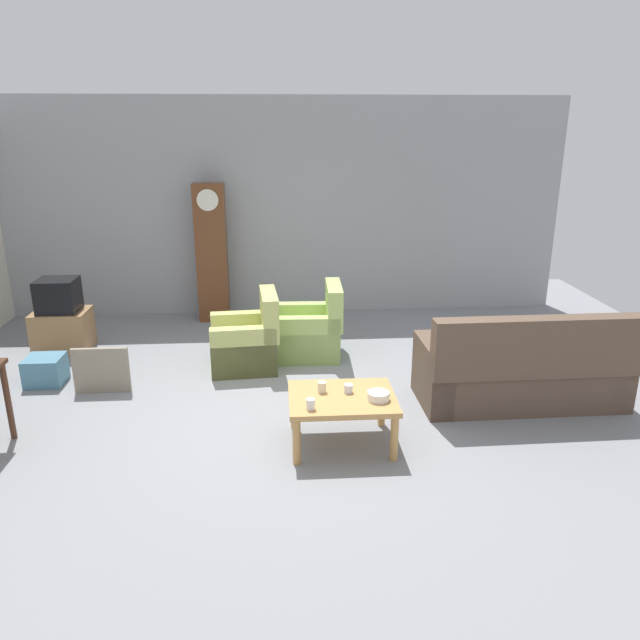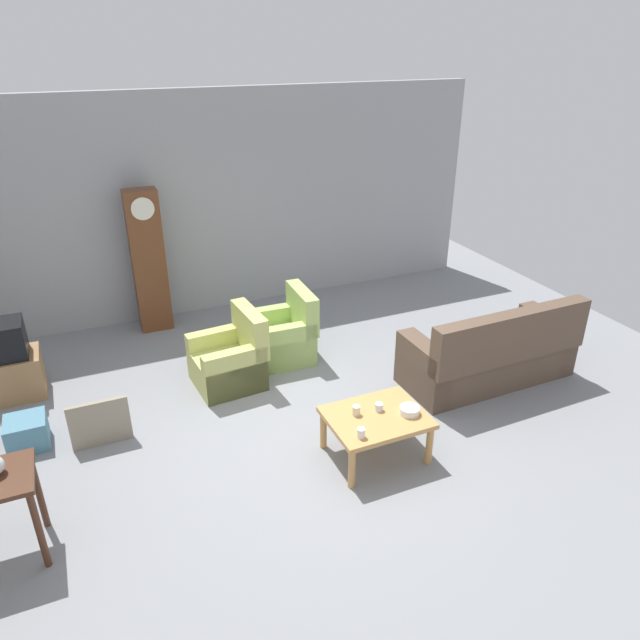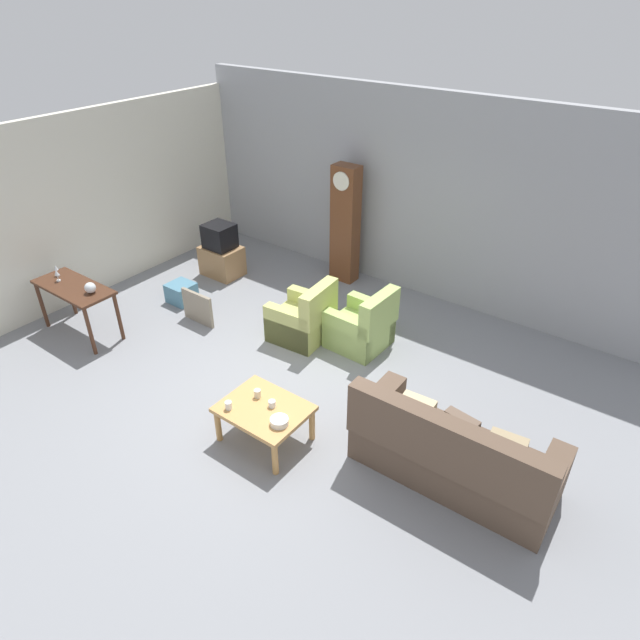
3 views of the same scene
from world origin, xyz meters
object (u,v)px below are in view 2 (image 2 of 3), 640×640
at_px(framed_picture_leaning, 100,423).
at_px(storage_box_blue, 27,432).
at_px(coffee_table_wood, 376,421).
at_px(armchair_olive_near, 231,361).
at_px(cup_cream_tall, 356,410).
at_px(tv_crt, 2,340).
at_px(cup_white_porcelain, 361,433).
at_px(tv_stand_cabinet, 12,376).
at_px(armchair_olive_far, 283,337).
at_px(bowl_white_stacked, 410,410).
at_px(couch_floral, 491,355).
at_px(grandfather_clock, 148,262).
at_px(cup_blue_rimmed, 379,407).

distance_m(framed_picture_leaning, storage_box_blue, 0.76).
relative_size(framed_picture_leaning, storage_box_blue, 1.50).
bearing_deg(coffee_table_wood, storage_box_blue, 153.81).
relative_size(armchair_olive_near, cup_cream_tall, 9.34).
xyz_separation_m(coffee_table_wood, storage_box_blue, (-3.20, 1.57, -0.25)).
relative_size(tv_crt, cup_white_porcelain, 5.00).
relative_size(coffee_table_wood, tv_stand_cabinet, 1.41).
bearing_deg(armchair_olive_far, bowl_white_stacked, -79.11).
bearing_deg(cup_white_porcelain, tv_stand_cabinet, 136.36).
distance_m(armchair_olive_near, armchair_olive_far, 0.87).
relative_size(couch_floral, grandfather_clock, 1.05).
bearing_deg(armchair_olive_near, grandfather_clock, 106.86).
bearing_deg(bowl_white_stacked, armchair_olive_far, 100.89).
bearing_deg(storage_box_blue, coffee_table_wood, -26.19).
xyz_separation_m(grandfather_clock, cup_cream_tall, (1.34, -3.72, -0.49)).
height_order(armchair_olive_near, storage_box_blue, armchair_olive_near).
bearing_deg(cup_white_porcelain, armchair_olive_far, 86.37).
bearing_deg(couch_floral, bowl_white_stacked, -153.98).
xyz_separation_m(storage_box_blue, bowl_white_stacked, (3.51, -1.67, 0.36)).
distance_m(armchair_olive_near, storage_box_blue, 2.29).
xyz_separation_m(armchair_olive_near, tv_crt, (-2.41, 0.75, 0.43)).
xyz_separation_m(framed_picture_leaning, cup_blue_rimmed, (2.56, -1.23, 0.26)).
distance_m(armchair_olive_far, coffee_table_wood, 2.25).
distance_m(couch_floral, cup_white_porcelain, 2.45).
bearing_deg(grandfather_clock, cup_cream_tall, -70.18).
relative_size(couch_floral, tv_crt, 4.40).
bearing_deg(grandfather_clock, tv_stand_cabinet, -147.97).
bearing_deg(framed_picture_leaning, coffee_table_wood, -27.38).
bearing_deg(armchair_olive_far, cup_white_porcelain, -93.63).
distance_m(armchair_olive_far, tv_crt, 3.27).
relative_size(couch_floral, cup_blue_rimmed, 26.10).
xyz_separation_m(cup_blue_rimmed, bowl_white_stacked, (0.25, -0.17, -0.00)).
bearing_deg(cup_cream_tall, tv_stand_cabinet, 141.01).
height_order(framed_picture_leaning, bowl_white_stacked, bowl_white_stacked).
bearing_deg(tv_stand_cabinet, cup_cream_tall, -38.99).
bearing_deg(armchair_olive_near, tv_stand_cabinet, 162.64).
height_order(couch_floral, storage_box_blue, couch_floral).
bearing_deg(armchair_olive_far, grandfather_clock, 131.29).
bearing_deg(bowl_white_stacked, grandfather_clock, 115.03).
height_order(cup_white_porcelain, bowl_white_stacked, cup_white_porcelain).
bearing_deg(tv_crt, cup_white_porcelain, -43.64).
distance_m(coffee_table_wood, tv_crt, 4.29).
relative_size(couch_floral, cup_white_porcelain, 22.01).
bearing_deg(cup_white_porcelain, storage_box_blue, 147.90).
xyz_separation_m(armchair_olive_far, tv_crt, (-3.21, 0.42, 0.43)).
bearing_deg(storage_box_blue, cup_blue_rimmed, -24.77).
bearing_deg(armchair_olive_far, tv_stand_cabinet, 172.57).
height_order(couch_floral, framed_picture_leaning, couch_floral).
height_order(tv_crt, bowl_white_stacked, tv_crt).
distance_m(couch_floral, framed_picture_leaning, 4.49).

